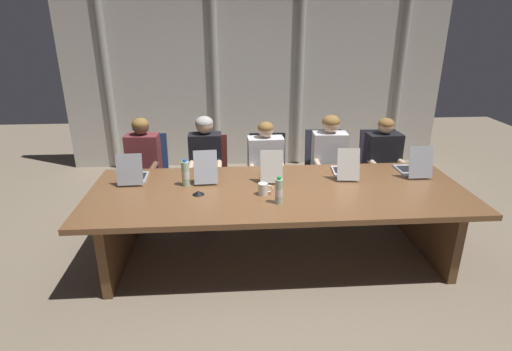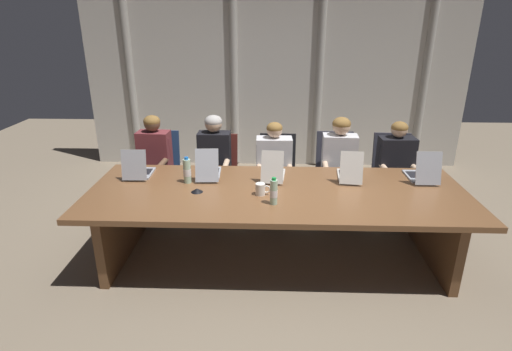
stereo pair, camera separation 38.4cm
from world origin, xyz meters
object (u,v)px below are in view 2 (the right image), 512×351
Objects in this scene: person_center at (274,165)px; laptop_center at (273,172)px; conference_mic_left_side at (197,190)px; laptop_right_end at (422,174)px; laptop_left_end at (139,171)px; laptop_left_mid at (209,171)px; office_chair_right_end at (391,184)px; coffee_mug_near at (261,189)px; office_chair_left_end at (161,181)px; water_bottle_secondary at (274,192)px; person_left_mid at (214,161)px; person_right_end at (397,166)px; office_chair_center at (277,183)px; office_chair_right_mid at (334,183)px; person_right_mid at (340,162)px; office_chair_left_mid at (218,183)px; person_left_end at (153,161)px; laptop_right_mid at (349,173)px; water_bottle_primary at (187,171)px.

laptop_center is at bearing -2.75° from person_center.
laptop_right_end is at bearing 10.04° from conference_mic_left_side.
laptop_left_mid reaches higher than laptop_left_end.
coffee_mug_near is at bearing -49.58° from office_chair_right_end.
office_chair_right_end is at bearing -72.85° from laptop_left_mid.
office_chair_left_end is 2.01m from water_bottle_secondary.
person_left_mid is 10.80× the size of conference_mic_left_side.
person_right_end is (2.77, -0.16, 0.29)m from office_chair_left_end.
office_chair_right_mid reaches higher than office_chair_center.
laptop_center is at bearing -46.64° from person_right_mid.
office_chair_right_end is at bearing 87.92° from office_chair_left_end.
laptop_right_end is at bearing 4.66° from office_chair_right_end.
laptop_left_mid reaches higher than office_chair_left_mid.
person_right_end is at bearing -78.69° from laptop_left_end.
person_left_end reaches higher than office_chair_left_end.
coffee_mug_near is at bearing 28.17° from office_chair_left_mid.
laptop_center is at bearing -2.50° from office_chair_center.
coffee_mug_near is at bearing 121.12° from water_bottle_secondary.
person_center is at bearing -50.45° from laptop_left_mid.
person_center is (-0.74, 0.62, -0.15)m from laptop_right_mid.
person_left_mid is (-2.13, 0.63, -0.11)m from laptop_right_end.
office_chair_left_end is at bearing -87.88° from office_chair_right_end.
coffee_mug_near is at bearing 169.72° from laptop_center.
person_center is (1.40, -0.00, -0.03)m from person_left_end.
laptop_left_end is 2.20m from person_right_mid.
person_left_end reaches higher than laptop_left_end.
person_right_mid reaches higher than office_chair_right_end.
laptop_left_mid is 0.41× the size of person_center.
person_left_mid reaches higher than coffee_mug_near.
laptop_right_mid is at bearing -93.79° from laptop_left_mid.
laptop_right_end reaches higher than laptop_left_end.
office_chair_left_mid is 3.75× the size of water_bottle_secondary.
person_right_mid reaches higher than office_chair_left_mid.
office_chair_center is 3.78× the size of water_bottle_secondary.
office_chair_left_end is at bearing -102.77° from person_left_mid.
laptop_right_end is 0.35× the size of person_right_mid.
office_chair_right_end is at bearing 95.80° from person_left_end.
office_chair_left_mid is 0.76× the size of person_left_mid.
laptop_center reaches higher than office_chair_right_end.
person_right_mid reaches higher than laptop_center.
laptop_right_end is (2.80, 0.01, 0.00)m from laptop_left_end.
laptop_center is 1.56m from person_right_end.
office_chair_left_end is 3.61× the size of water_bottle_primary.
laptop_right_mid is 0.48× the size of office_chair_right_mid.
person_left_mid is 1.02m from conference_mic_left_side.
person_left_mid is at bearing 118.33° from coffee_mug_near.
conference_mic_left_side is at bearing 36.90° from person_left_end.
conference_mic_left_side is at bearing -49.49° from office_chair_right_mid.
laptop_right_end is at bearing 3.88° from water_bottle_primary.
office_chair_right_end is at bearing 91.24° from office_chair_right_mid.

